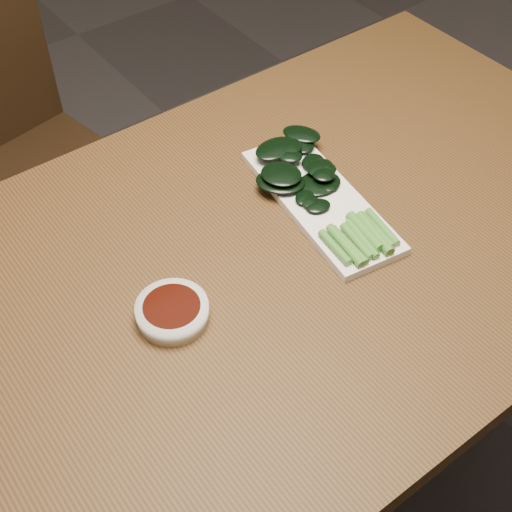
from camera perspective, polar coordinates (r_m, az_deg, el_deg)
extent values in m
plane|color=#2F2C2C|center=(1.72, 0.51, -17.03)|extent=(6.00, 6.00, 0.00)
cube|color=#452D13|center=(1.11, 0.75, -0.46)|extent=(1.40, 0.80, 0.04)
cylinder|color=#452D13|center=(1.87, 10.01, 6.76)|extent=(0.05, 0.05, 0.71)
cube|color=black|center=(1.74, -17.11, 4.73)|extent=(0.52, 0.52, 0.04)
cylinder|color=black|center=(1.72, -16.89, -7.05)|extent=(0.04, 0.04, 0.41)
cylinder|color=black|center=(1.84, -7.31, 0.01)|extent=(0.04, 0.04, 0.41)
cylinder|color=black|center=(2.08, -14.59, 5.31)|extent=(0.04, 0.04, 0.41)
cylinder|color=white|center=(1.01, -6.71, -4.47)|extent=(0.10, 0.10, 0.03)
cylinder|color=#330C04|center=(1.00, -6.76, -4.04)|extent=(0.08, 0.08, 0.00)
cube|color=white|center=(1.17, 5.18, 4.44)|extent=(0.17, 0.34, 0.01)
cylinder|color=#46872E|center=(1.08, 6.33, 0.70)|extent=(0.02, 0.08, 0.01)
cylinder|color=#46872E|center=(1.08, 7.16, 0.84)|extent=(0.03, 0.09, 0.01)
cylinder|color=#46872E|center=(1.08, 7.43, 0.86)|extent=(0.02, 0.09, 0.01)
cylinder|color=#46872E|center=(1.09, 8.06, 1.18)|extent=(0.02, 0.08, 0.01)
cylinder|color=#46872E|center=(1.10, 8.49, 1.36)|extent=(0.03, 0.08, 0.01)
cylinder|color=#46872E|center=(1.10, 8.69, 1.93)|extent=(0.03, 0.08, 0.02)
cylinder|color=#46872E|center=(1.10, 9.45, 1.81)|extent=(0.03, 0.09, 0.02)
cylinder|color=#46872E|center=(1.11, 9.60, 2.01)|extent=(0.03, 0.08, 0.01)
cylinder|color=#46872E|center=(1.12, 10.07, 2.31)|extent=(0.03, 0.08, 0.01)
ellipsoid|color=black|center=(1.19, 5.13, 7.07)|extent=(0.06, 0.05, 0.01)
ellipsoid|color=black|center=(1.25, 3.26, 9.02)|extent=(0.07, 0.05, 0.01)
ellipsoid|color=black|center=(1.17, 2.03, 6.59)|extent=(0.09, 0.09, 0.01)
ellipsoid|color=black|center=(1.18, 5.44, 6.52)|extent=(0.05, 0.05, 0.01)
ellipsoid|color=black|center=(1.23, 1.60, 8.61)|extent=(0.08, 0.05, 0.01)
ellipsoid|color=black|center=(1.26, 3.67, 9.71)|extent=(0.07, 0.08, 0.01)
ellipsoid|color=black|center=(1.26, 3.70, 9.08)|extent=(0.07, 0.07, 0.01)
ellipsoid|color=black|center=(1.21, 2.69, 8.02)|extent=(0.05, 0.06, 0.01)
ellipsoid|color=black|center=(1.18, 5.04, 5.82)|extent=(0.09, 0.07, 0.01)
ellipsoid|color=black|center=(1.24, 3.00, 8.51)|extent=(0.05, 0.04, 0.01)
ellipsoid|color=black|center=(1.23, 1.54, 8.69)|extent=(0.06, 0.06, 0.01)
ellipsoid|color=black|center=(1.18, 1.96, 5.99)|extent=(0.10, 0.10, 0.01)
ellipsoid|color=black|center=(1.20, 5.52, 7.09)|extent=(0.04, 0.05, 0.01)
ellipsoid|color=black|center=(1.22, 4.61, 7.50)|extent=(0.06, 0.06, 0.01)
ellipsoid|color=black|center=(1.23, 2.74, 8.75)|extent=(0.06, 0.06, 0.01)
ellipsoid|color=black|center=(1.18, 5.76, 5.57)|extent=(0.04, 0.04, 0.01)
ellipsoid|color=black|center=(1.15, 3.91, 4.72)|extent=(0.05, 0.04, 0.01)
ellipsoid|color=black|center=(1.14, 4.99, 4.02)|extent=(0.05, 0.04, 0.01)
ellipsoid|color=black|center=(1.15, 4.29, 4.41)|extent=(0.04, 0.05, 0.01)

